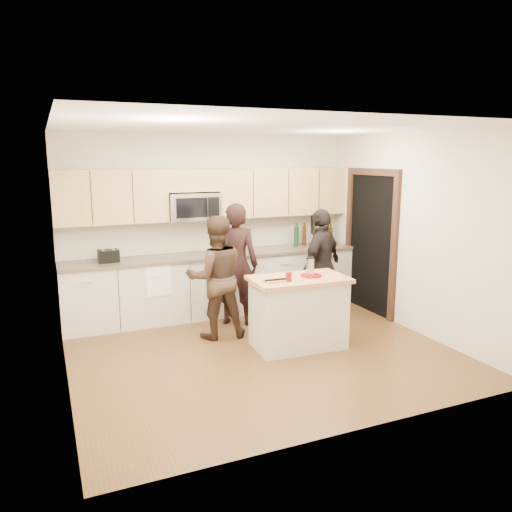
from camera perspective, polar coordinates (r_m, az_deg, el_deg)
name	(u,v)px	position (r m, az deg, el deg)	size (l,w,h in m)	color
floor	(261,351)	(6.29, 0.61, -10.83)	(4.50, 4.50, 0.00)	brown
room_shell	(262,212)	(5.87, 0.65, 5.03)	(4.52, 4.02, 2.71)	beige
back_cabinetry	(217,283)	(7.65, -4.51, -3.14)	(4.50, 0.66, 0.94)	beige
upper_cabinetry	(214,193)	(7.58, -4.79, 7.24)	(4.50, 0.33, 0.75)	tan
microwave	(193,206)	(7.46, -7.18, 5.64)	(0.76, 0.41, 0.40)	silver
doorway	(371,237)	(7.84, 12.99, 2.08)	(0.06, 1.25, 2.20)	black
framed_picture	(319,222)	(8.56, 7.23, 3.85)	(0.30, 0.03, 0.38)	black
dish_towel	(157,270)	(7.15, -11.29, -1.62)	(0.34, 0.60, 0.48)	white
island	(298,312)	(6.32, 4.86, -6.38)	(1.23, 0.76, 0.90)	beige
red_plate	(311,276)	(6.28, 6.30, -2.24)	(0.27, 0.27, 0.02)	maroon
box_grater	(310,266)	(6.24, 6.20, -1.15)	(0.10, 0.05, 0.23)	silver
drink_glass	(289,277)	(5.98, 3.74, -2.41)	(0.07, 0.07, 0.11)	maroon
cutting_board	(274,281)	(5.98, 2.12, -2.84)	(0.25, 0.18, 0.02)	tan
tongs	(276,280)	(5.96, 2.33, -2.71)	(0.29, 0.03, 0.02)	black
knife	(286,280)	(5.97, 3.43, -2.76)	(0.19, 0.02, 0.01)	silver
toaster	(108,256)	(7.18, -16.51, 0.00)	(0.28, 0.21, 0.17)	black
bottle_cluster	(317,234)	(8.26, 6.95, 2.49)	(0.71, 0.32, 0.39)	#103217
orchid	(322,232)	(8.31, 7.56, 2.78)	(0.24, 0.19, 0.44)	#2D6829
woman_left	(236,264)	(7.07, -2.30, -0.95)	(0.64, 0.42, 1.75)	black
woman_center	(216,277)	(6.57, -4.61, -2.45)	(0.79, 0.62, 1.63)	#312218
woman_right	(321,265)	(7.32, 7.48, -1.04)	(0.96, 0.40, 1.64)	black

